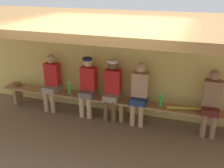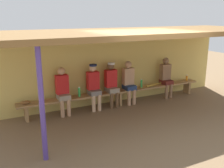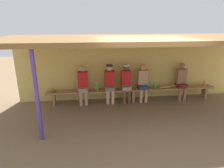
{
  "view_description": "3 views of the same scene",
  "coord_description": "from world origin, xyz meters",
  "px_view_note": "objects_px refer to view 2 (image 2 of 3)",
  "views": [
    {
      "loc": [
        1.43,
        -3.5,
        2.91
      ],
      "look_at": [
        -0.17,
        1.31,
        0.91
      ],
      "focal_mm": 42.57,
      "sensor_mm": 36.0,
      "label": 1
    },
    {
      "loc": [
        -3.55,
        -5.06,
        2.71
      ],
      "look_at": [
        -0.38,
        1.26,
        0.78
      ],
      "focal_mm": 41.04,
      "sensor_mm": 36.0,
      "label": 2
    },
    {
      "loc": [
        -1.52,
        -4.86,
        2.73
      ],
      "look_at": [
        -0.78,
        1.3,
        0.75
      ],
      "focal_mm": 31.26,
      "sensor_mm": 36.0,
      "label": 3
    }
  ],
  "objects_px": {
    "player_middle": "(63,89)",
    "water_bottle_orange": "(141,83)",
    "player_leftmost": "(129,81)",
    "player_rightmost": "(166,76)",
    "support_post": "(42,106)",
    "player_near_post": "(112,82)",
    "water_bottle_clear": "(79,92)",
    "bench": "(119,93)",
    "water_bottle_green": "(187,78)",
    "baseball_bat": "(155,84)",
    "baseball_glove_worn": "(25,102)",
    "player_in_blue": "(94,85)"
  },
  "relations": [
    {
      "from": "player_middle",
      "to": "water_bottle_clear",
      "type": "height_order",
      "value": "player_middle"
    },
    {
      "from": "water_bottle_orange",
      "to": "baseball_glove_worn",
      "type": "bearing_deg",
      "value": 179.68
    },
    {
      "from": "player_rightmost",
      "to": "player_middle",
      "type": "relative_size",
      "value": 1.0
    },
    {
      "from": "player_rightmost",
      "to": "baseball_glove_worn",
      "type": "xyz_separation_m",
      "value": [
        -4.54,
        0.02,
        -0.22
      ]
    },
    {
      "from": "player_leftmost",
      "to": "player_rightmost",
      "type": "distance_m",
      "value": 1.43
    },
    {
      "from": "bench",
      "to": "player_near_post",
      "type": "distance_m",
      "value": 0.43
    },
    {
      "from": "player_leftmost",
      "to": "bench",
      "type": "bearing_deg",
      "value": -179.51
    },
    {
      "from": "water_bottle_orange",
      "to": "water_bottle_green",
      "type": "distance_m",
      "value": 1.9
    },
    {
      "from": "support_post",
      "to": "player_middle",
      "type": "bearing_deg",
      "value": 65.04
    },
    {
      "from": "water_bottle_clear",
      "to": "player_near_post",
      "type": "bearing_deg",
      "value": 0.5
    },
    {
      "from": "player_middle",
      "to": "baseball_glove_worn",
      "type": "height_order",
      "value": "player_middle"
    },
    {
      "from": "player_leftmost",
      "to": "player_in_blue",
      "type": "bearing_deg",
      "value": 179.98
    },
    {
      "from": "support_post",
      "to": "player_rightmost",
      "type": "xyz_separation_m",
      "value": [
        4.51,
        2.1,
        -0.37
      ]
    },
    {
      "from": "water_bottle_orange",
      "to": "baseball_glove_worn",
      "type": "height_order",
      "value": "water_bottle_orange"
    },
    {
      "from": "player_near_post",
      "to": "water_bottle_orange",
      "type": "distance_m",
      "value": 1.08
    },
    {
      "from": "water_bottle_orange",
      "to": "baseball_glove_worn",
      "type": "xyz_separation_m",
      "value": [
        -3.57,
        0.02,
        -0.09
      ]
    },
    {
      "from": "water_bottle_clear",
      "to": "support_post",
      "type": "bearing_deg",
      "value": -124.62
    },
    {
      "from": "player_in_blue",
      "to": "player_middle",
      "type": "bearing_deg",
      "value": -179.97
    },
    {
      "from": "water_bottle_orange",
      "to": "bench",
      "type": "bearing_deg",
      "value": -179.78
    },
    {
      "from": "baseball_glove_worn",
      "to": "player_leftmost",
      "type": "bearing_deg",
      "value": 11.79
    },
    {
      "from": "support_post",
      "to": "water_bottle_green",
      "type": "relative_size",
      "value": 10.62
    },
    {
      "from": "bench",
      "to": "water_bottle_orange",
      "type": "bearing_deg",
      "value": 0.22
    },
    {
      "from": "water_bottle_clear",
      "to": "player_middle",
      "type": "bearing_deg",
      "value": 178.96
    },
    {
      "from": "bench",
      "to": "player_near_post",
      "type": "relative_size",
      "value": 4.46
    },
    {
      "from": "water_bottle_clear",
      "to": "player_in_blue",
      "type": "bearing_deg",
      "value": 1.14
    },
    {
      "from": "player_in_blue",
      "to": "player_rightmost",
      "type": "xyz_separation_m",
      "value": [
        2.61,
        -0.0,
        -0.02
      ]
    },
    {
      "from": "water_bottle_clear",
      "to": "baseball_glove_worn",
      "type": "bearing_deg",
      "value": 178.89
    },
    {
      "from": "baseball_glove_worn",
      "to": "bench",
      "type": "bearing_deg",
      "value": 11.68
    },
    {
      "from": "water_bottle_orange",
      "to": "water_bottle_green",
      "type": "height_order",
      "value": "water_bottle_orange"
    },
    {
      "from": "player_leftmost",
      "to": "player_in_blue",
      "type": "height_order",
      "value": "player_in_blue"
    },
    {
      "from": "player_near_post",
      "to": "water_bottle_orange",
      "type": "xyz_separation_m",
      "value": [
        1.06,
        -0.0,
        -0.16
      ]
    },
    {
      "from": "player_near_post",
      "to": "water_bottle_clear",
      "type": "relative_size",
      "value": 4.87
    },
    {
      "from": "player_rightmost",
      "to": "bench",
      "type": "bearing_deg",
      "value": -179.9
    },
    {
      "from": "bench",
      "to": "water_bottle_green",
      "type": "bearing_deg",
      "value": 0.22
    },
    {
      "from": "bench",
      "to": "water_bottle_orange",
      "type": "distance_m",
      "value": 0.85
    },
    {
      "from": "player_leftmost",
      "to": "support_post",
      "type": "bearing_deg",
      "value": -145.64
    },
    {
      "from": "player_near_post",
      "to": "player_rightmost",
      "type": "distance_m",
      "value": 2.03
    },
    {
      "from": "support_post",
      "to": "baseball_bat",
      "type": "height_order",
      "value": "support_post"
    },
    {
      "from": "player_middle",
      "to": "water_bottle_orange",
      "type": "xyz_separation_m",
      "value": [
        2.56,
        0.0,
        -0.14
      ]
    },
    {
      "from": "water_bottle_orange",
      "to": "water_bottle_clear",
      "type": "relative_size",
      "value": 0.98
    },
    {
      "from": "baseball_glove_worn",
      "to": "baseball_bat",
      "type": "distance_m",
      "value": 4.11
    },
    {
      "from": "water_bottle_green",
      "to": "player_leftmost",
      "type": "bearing_deg",
      "value": -179.83
    },
    {
      "from": "player_in_blue",
      "to": "baseball_glove_worn",
      "type": "relative_size",
      "value": 5.6
    },
    {
      "from": "player_leftmost",
      "to": "player_rightmost",
      "type": "height_order",
      "value": "same"
    },
    {
      "from": "bench",
      "to": "player_near_post",
      "type": "bearing_deg",
      "value": 179.16
    },
    {
      "from": "bench",
      "to": "baseball_glove_worn",
      "type": "distance_m",
      "value": 2.75
    },
    {
      "from": "support_post",
      "to": "bench",
      "type": "distance_m",
      "value": 3.51
    },
    {
      "from": "support_post",
      "to": "player_near_post",
      "type": "height_order",
      "value": "support_post"
    },
    {
      "from": "baseball_glove_worn",
      "to": "baseball_bat",
      "type": "height_order",
      "value": "baseball_glove_worn"
    },
    {
      "from": "water_bottle_orange",
      "to": "water_bottle_clear",
      "type": "bearing_deg",
      "value": -179.77
    }
  ]
}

